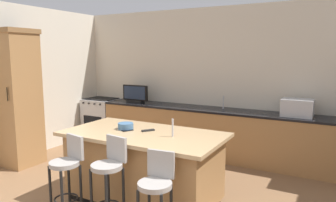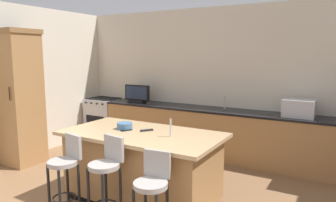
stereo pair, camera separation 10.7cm
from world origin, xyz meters
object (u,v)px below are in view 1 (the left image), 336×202
bar_stool_left (67,170)px  bar_stool_right (156,191)px  tv_monitor (135,95)px  cabinet_tower (18,96)px  microwave (297,108)px  cell_phone (127,130)px  range_oven (102,119)px  bar_stool_center (109,174)px  fruit_bowl (126,126)px  kitchen_island (144,167)px  tv_remote (148,130)px

bar_stool_left → bar_stool_right: bearing=12.9°
tv_monitor → cabinet_tower: bearing=-119.2°
microwave → cell_phone: size_ratio=3.20×
range_oven → cabinet_tower: (-0.11, -1.98, 0.74)m
bar_stool_left → bar_stool_center: (0.56, 0.07, 0.03)m
cabinet_tower → fruit_bowl: (2.34, -0.13, -0.24)m
microwave → cell_phone: 2.81m
cabinet_tower → bar_stool_right: bearing=-15.3°
range_oven → bar_stool_center: bar_stool_center is taller
bar_stool_left → bar_stool_right: bar_stool_left is taller
kitchen_island → cabinet_tower: bearing=176.4°
kitchen_island → range_oven: bearing=139.8°
range_oven → kitchen_island: bearing=-40.2°
tv_remote → range_oven: bearing=176.8°
kitchen_island → range_oven: 3.32m
bar_stool_left → fruit_bowl: fruit_bowl is taller
kitchen_island → fruit_bowl: bearing=172.3°
cabinet_tower → tv_monitor: size_ratio=3.96×
kitchen_island → microwave: 2.72m
range_oven → bar_stool_right: (3.16, -2.87, 0.10)m
bar_stool_left → tv_remote: 1.08m
tv_monitor → range_oven: bearing=177.0°
bar_stool_right → fruit_bowl: bearing=134.0°
kitchen_island → cell_phone: bearing=-175.6°
kitchen_island → fruit_bowl: size_ratio=9.99×
bar_stool_right → range_oven: bearing=131.4°
cabinet_tower → bar_stool_right: size_ratio=2.44×
tv_monitor → bar_stool_left: 3.07m
kitchen_island → tv_monitor: bearing=126.9°
bar_stool_left → fruit_bowl: (0.25, 0.80, 0.38)m
kitchen_island → fruit_bowl: (-0.30, 0.04, 0.49)m
bar_stool_left → cell_phone: size_ratio=6.48×
kitchen_island → range_oven: size_ratio=2.19×
kitchen_island → cabinet_tower: 2.75m
kitchen_island → bar_stool_right: bearing=-49.3°
range_oven → tv_remote: size_ratio=5.45×
bar_stool_center → cell_phone: size_ratio=6.75×
tv_monitor → cell_phone: bearing=-57.7°
cabinet_tower → tv_monitor: cabinet_tower is taller
range_oven → microwave: 4.14m
cabinet_tower → tv_remote: 2.67m
kitchen_island → cell_phone: (-0.23, -0.02, 0.45)m
bar_stool_center → bar_stool_right: size_ratio=1.07×
tv_monitor → tv_remote: 2.55m
tv_monitor → cell_phone: 2.50m
microwave → bar_stool_left: (-2.12, -2.90, -0.47)m
kitchen_island → cell_phone: 0.51m
kitchen_island → bar_stool_left: bar_stool_left is taller
microwave → bar_stool_left: bearing=-126.1°
bar_stool_left → tv_remote: bar_stool_left is taller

